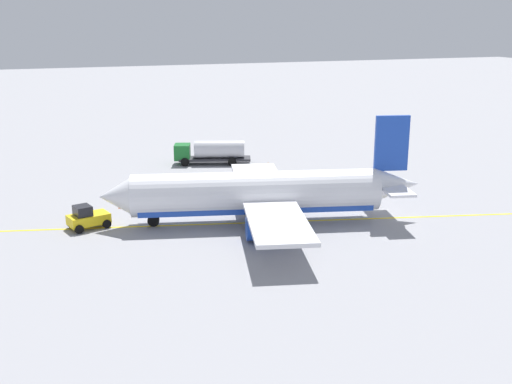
{
  "coord_description": "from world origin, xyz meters",
  "views": [
    {
      "loc": [
        19.09,
        52.26,
        18.64
      ],
      "look_at": [
        0.0,
        0.0,
        3.0
      ],
      "focal_mm": 43.68,
      "sensor_mm": 36.0,
      "label": 1
    }
  ],
  "objects_px": {
    "safety_cone_nose": "(129,202)",
    "refueling_worker": "(268,169)",
    "safety_cone_wingtip": "(121,205)",
    "fuel_tanker": "(212,151)",
    "pushback_tug": "(87,218)",
    "airplane": "(261,194)"
  },
  "relations": [
    {
      "from": "pushback_tug",
      "to": "fuel_tanker",
      "type": "bearing_deg",
      "value": -130.33
    },
    {
      "from": "fuel_tanker",
      "to": "pushback_tug",
      "type": "bearing_deg",
      "value": 49.67
    },
    {
      "from": "airplane",
      "to": "fuel_tanker",
      "type": "distance_m",
      "value": 25.17
    },
    {
      "from": "airplane",
      "to": "pushback_tug",
      "type": "distance_m",
      "value": 16.05
    },
    {
      "from": "airplane",
      "to": "safety_cone_wingtip",
      "type": "height_order",
      "value": "airplane"
    },
    {
      "from": "fuel_tanker",
      "to": "safety_cone_wingtip",
      "type": "distance_m",
      "value": 21.27
    },
    {
      "from": "refueling_worker",
      "to": "safety_cone_wingtip",
      "type": "bearing_deg",
      "value": 20.96
    },
    {
      "from": "pushback_tug",
      "to": "safety_cone_wingtip",
      "type": "relative_size",
      "value": 6.29
    },
    {
      "from": "fuel_tanker",
      "to": "safety_cone_nose",
      "type": "distance_m",
      "value": 20.01
    },
    {
      "from": "pushback_tug",
      "to": "refueling_worker",
      "type": "distance_m",
      "value": 25.77
    },
    {
      "from": "safety_cone_nose",
      "to": "fuel_tanker",
      "type": "bearing_deg",
      "value": -131.54
    },
    {
      "from": "airplane",
      "to": "refueling_worker",
      "type": "relative_size",
      "value": 17.48
    },
    {
      "from": "fuel_tanker",
      "to": "safety_cone_nose",
      "type": "xyz_separation_m",
      "value": [
        13.23,
        14.94,
        -1.4
      ]
    },
    {
      "from": "fuel_tanker",
      "to": "refueling_worker",
      "type": "height_order",
      "value": "fuel_tanker"
    },
    {
      "from": "airplane",
      "to": "safety_cone_wingtip",
      "type": "xyz_separation_m",
      "value": [
        11.71,
        -9.21,
        -2.47
      ]
    },
    {
      "from": "safety_cone_nose",
      "to": "refueling_worker",
      "type": "bearing_deg",
      "value": -160.53
    },
    {
      "from": "safety_cone_nose",
      "to": "safety_cone_wingtip",
      "type": "relative_size",
      "value": 1.01
    },
    {
      "from": "safety_cone_wingtip",
      "to": "refueling_worker",
      "type": "bearing_deg",
      "value": -159.04
    },
    {
      "from": "pushback_tug",
      "to": "safety_cone_wingtip",
      "type": "distance_m",
      "value": 6.51
    },
    {
      "from": "refueling_worker",
      "to": "safety_cone_wingtip",
      "type": "relative_size",
      "value": 2.69
    },
    {
      "from": "fuel_tanker",
      "to": "safety_cone_wingtip",
      "type": "bearing_deg",
      "value": 48.17
    },
    {
      "from": "fuel_tanker",
      "to": "safety_cone_wingtip",
      "type": "xyz_separation_m",
      "value": [
        14.15,
        15.82,
        -1.4
      ]
    }
  ]
}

